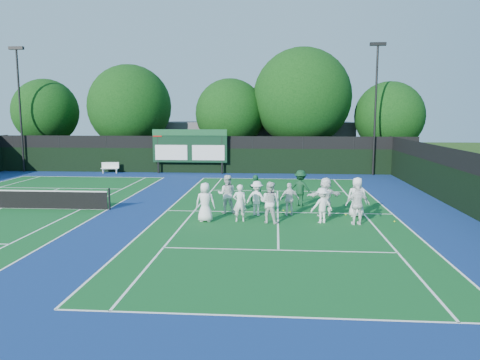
# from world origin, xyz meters

# --- Properties ---
(ground) EXTENTS (120.00, 120.00, 0.00)m
(ground) POSITION_xyz_m (0.00, 0.00, 0.00)
(ground) COLOR #1F3D10
(ground) RESTS_ON ground
(court_apron) EXTENTS (34.00, 32.00, 0.01)m
(court_apron) POSITION_xyz_m (-6.00, 1.00, 0.00)
(court_apron) COLOR navy
(court_apron) RESTS_ON ground
(near_court) EXTENTS (11.05, 23.85, 0.01)m
(near_court) POSITION_xyz_m (0.00, 1.00, 0.01)
(near_court) COLOR #115420
(near_court) RESTS_ON ground
(left_court) EXTENTS (11.05, 23.85, 0.01)m
(left_court) POSITION_xyz_m (-14.00, 1.00, 0.01)
(left_court) COLOR #115420
(left_court) RESTS_ON ground
(back_fence) EXTENTS (34.00, 0.08, 3.00)m
(back_fence) POSITION_xyz_m (-6.00, 16.00, 1.36)
(back_fence) COLOR black
(back_fence) RESTS_ON ground
(divider_fence_right) EXTENTS (0.08, 32.00, 3.00)m
(divider_fence_right) POSITION_xyz_m (9.00, 1.00, 1.36)
(divider_fence_right) COLOR black
(divider_fence_right) RESTS_ON ground
(scoreboard) EXTENTS (6.00, 0.21, 3.55)m
(scoreboard) POSITION_xyz_m (-7.01, 15.59, 2.19)
(scoreboard) COLOR black
(scoreboard) RESTS_ON ground
(clubhouse) EXTENTS (18.00, 6.00, 4.00)m
(clubhouse) POSITION_xyz_m (-2.00, 24.00, 2.00)
(clubhouse) COLOR slate
(clubhouse) RESTS_ON ground
(light_pole_left) EXTENTS (1.20, 0.30, 10.12)m
(light_pole_left) POSITION_xyz_m (-21.00, 15.70, 6.30)
(light_pole_left) COLOR black
(light_pole_left) RESTS_ON ground
(light_pole_right) EXTENTS (1.20, 0.30, 10.12)m
(light_pole_right) POSITION_xyz_m (7.50, 15.70, 6.30)
(light_pole_right) COLOR black
(light_pole_right) RESTS_ON ground
(tennis_net) EXTENTS (11.30, 0.10, 1.10)m
(tennis_net) POSITION_xyz_m (-14.00, 1.00, 0.49)
(tennis_net) COLOR black
(tennis_net) RESTS_ON ground
(bench) EXTENTS (1.42, 0.52, 0.88)m
(bench) POSITION_xyz_m (-13.53, 15.36, 0.47)
(bench) COLOR white
(bench) RESTS_ON ground
(tree_a) EXTENTS (5.81, 5.81, 7.87)m
(tree_a) POSITION_xyz_m (-20.61, 19.58, 4.81)
(tree_a) COLOR black
(tree_a) RESTS_ON ground
(tree_b) EXTENTS (7.32, 7.32, 9.07)m
(tree_b) POSITION_xyz_m (-12.91, 19.58, 5.22)
(tree_b) COLOR black
(tree_b) RESTS_ON ground
(tree_c) EXTENTS (6.02, 6.02, 7.82)m
(tree_c) POSITION_xyz_m (-3.98, 19.58, 4.65)
(tree_c) COLOR black
(tree_c) RESTS_ON ground
(tree_d) EXTENTS (8.41, 8.41, 10.39)m
(tree_d) POSITION_xyz_m (2.24, 19.58, 5.96)
(tree_d) COLOR black
(tree_d) RESTS_ON ground
(tree_e) EXTENTS (5.87, 5.87, 7.50)m
(tree_e) POSITION_xyz_m (9.61, 19.58, 4.42)
(tree_e) COLOR black
(tree_e) RESTS_ON ground
(tennis_ball_1) EXTENTS (0.07, 0.07, 0.07)m
(tennis_ball_1) POSITION_xyz_m (3.22, 0.62, 0.03)
(tennis_ball_1) COLOR #DAED1B
(tennis_ball_1) RESTS_ON ground
(tennis_ball_2) EXTENTS (0.07, 0.07, 0.07)m
(tennis_ball_2) POSITION_xyz_m (5.17, -0.65, 0.03)
(tennis_ball_2) COLOR #DAED1B
(tennis_ball_2) RESTS_ON ground
(tennis_ball_4) EXTENTS (0.07, 0.07, 0.07)m
(tennis_ball_4) POSITION_xyz_m (0.28, 1.35, 0.03)
(tennis_ball_4) COLOR #DAED1B
(tennis_ball_4) RESTS_ON ground
(tennis_ball_5) EXTENTS (0.07, 0.07, 0.07)m
(tennis_ball_5) POSITION_xyz_m (0.62, 1.04, 0.03)
(tennis_ball_5) COLOR #DAED1B
(tennis_ball_5) RESTS_ON ground
(player_front_0) EXTENTS (0.87, 0.58, 1.77)m
(player_front_0) POSITION_xyz_m (-3.23, -1.17, 0.88)
(player_front_0) COLOR white
(player_front_0) RESTS_ON ground
(player_front_1) EXTENTS (0.67, 0.49, 1.69)m
(player_front_1) POSITION_xyz_m (-1.70, -1.08, 0.84)
(player_front_1) COLOR white
(player_front_1) RESTS_ON ground
(player_front_2) EXTENTS (1.07, 0.95, 1.83)m
(player_front_2) POSITION_xyz_m (-0.37, -1.19, 0.92)
(player_front_2) COLOR white
(player_front_2) RESTS_ON ground
(player_front_3) EXTENTS (1.16, 0.92, 1.57)m
(player_front_3) POSITION_xyz_m (1.92, -1.03, 0.78)
(player_front_3) COLOR white
(player_front_3) RESTS_ON ground
(player_front_4) EXTENTS (1.11, 0.60, 1.80)m
(player_front_4) POSITION_xyz_m (3.42, -1.28, 0.90)
(player_front_4) COLOR white
(player_front_4) RESTS_ON ground
(player_back_0) EXTENTS (0.92, 0.72, 1.87)m
(player_back_0) POSITION_xyz_m (-2.45, 0.68, 0.94)
(player_back_0) COLOR white
(player_back_0) RESTS_ON ground
(player_back_1) EXTENTS (1.21, 0.95, 1.65)m
(player_back_1) POSITION_xyz_m (-0.99, 0.29, 0.82)
(player_back_1) COLOR white
(player_back_1) RESTS_ON ground
(player_back_2) EXTENTS (0.97, 0.56, 1.56)m
(player_back_2) POSITION_xyz_m (0.54, 0.40, 0.78)
(player_back_2) COLOR white
(player_back_2) RESTS_ON ground
(player_back_3) EXTENTS (1.79, 1.01, 1.84)m
(player_back_3) POSITION_xyz_m (2.21, 0.37, 0.92)
(player_back_3) COLOR white
(player_back_3) RESTS_ON ground
(player_back_4) EXTENTS (1.01, 0.77, 1.87)m
(player_back_4) POSITION_xyz_m (3.66, 0.30, 0.93)
(player_back_4) COLOR white
(player_back_4) RESTS_ON ground
(coach_left) EXTENTS (0.62, 0.41, 1.69)m
(coach_left) POSITION_xyz_m (-1.15, 2.25, 0.85)
(coach_left) COLOR #0F3A22
(coach_left) RESTS_ON ground
(coach_right) EXTENTS (1.39, 1.10, 1.89)m
(coach_right) POSITION_xyz_m (1.17, 2.69, 0.94)
(coach_right) COLOR #0F391E
(coach_right) RESTS_ON ground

